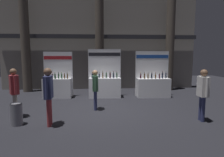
{
  "coord_description": "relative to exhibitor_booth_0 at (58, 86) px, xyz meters",
  "views": [
    {
      "loc": [
        0.01,
        -7.2,
        2.16
      ],
      "look_at": [
        0.52,
        0.51,
        1.22
      ],
      "focal_mm": 29.58,
      "sensor_mm": 36.0,
      "label": 1
    }
  ],
  "objects": [
    {
      "name": "exhibitor_booth_1",
      "position": [
        2.47,
        -0.09,
        0.02
      ],
      "size": [
        1.73,
        0.66,
        2.53
      ],
      "color": "white",
      "rests_on": "ground_plane"
    },
    {
      "name": "exhibitor_booth_0",
      "position": [
        0.0,
        0.0,
        0.0
      ],
      "size": [
        1.5,
        0.66,
        2.39
      ],
      "color": "white",
      "rests_on": "ground_plane"
    },
    {
      "name": "hall_colonnade",
      "position": [
        2.21,
        2.45,
        2.44
      ],
      "size": [
        12.66,
        1.22,
        6.18
      ],
      "color": "gray",
      "rests_on": "ground_plane"
    },
    {
      "name": "exhibitor_booth_2",
      "position": [
        5.04,
        -0.16,
        -0.0
      ],
      "size": [
        1.8,
        0.66,
        2.42
      ],
      "color": "white",
      "rests_on": "ground_plane"
    },
    {
      "name": "ground_plane",
      "position": [
        2.21,
        -2.51,
        -0.61
      ],
      "size": [
        25.32,
        25.32,
        0.0
      ],
      "primitive_type": "plane",
      "color": "black"
    },
    {
      "name": "visitor_4",
      "position": [
        2.02,
        -2.39,
        0.34
      ],
      "size": [
        0.24,
        0.55,
        1.61
      ],
      "rotation": [
        0.0,
        0.0,
        1.66
      ],
      "color": "navy",
      "rests_on": "ground_plane"
    },
    {
      "name": "visitor_3",
      "position": [
        5.6,
        -3.94,
        0.43
      ],
      "size": [
        0.27,
        0.56,
        1.73
      ],
      "rotation": [
        0.0,
        0.0,
        1.52
      ],
      "color": "navy",
      "rests_on": "ground_plane"
    },
    {
      "name": "visitor_2",
      "position": [
        -0.78,
        -3.15,
        0.44
      ],
      "size": [
        0.42,
        0.47,
        1.74
      ],
      "rotation": [
        0.0,
        0.0,
        5.29
      ],
      "color": "#ADA393",
      "rests_on": "ground_plane"
    },
    {
      "name": "visitor_5",
      "position": [
        0.64,
        -4.04,
        0.48
      ],
      "size": [
        0.25,
        0.61,
        1.81
      ],
      "rotation": [
        0.0,
        0.0,
        4.79
      ],
      "color": "maroon",
      "rests_on": "ground_plane"
    },
    {
      "name": "trash_bin",
      "position": [
        -0.41,
        -3.92,
        -0.26
      ],
      "size": [
        0.36,
        0.36,
        0.71
      ],
      "color": "slate",
      "rests_on": "ground_plane"
    }
  ]
}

